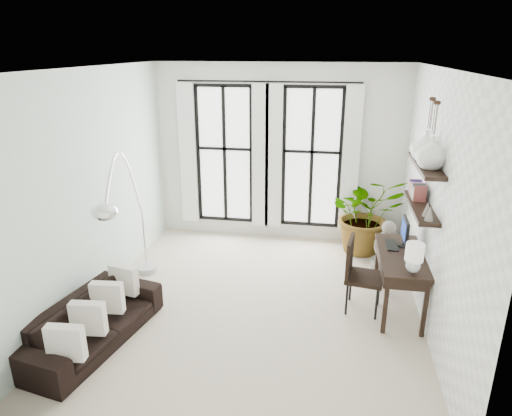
% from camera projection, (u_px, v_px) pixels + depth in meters
% --- Properties ---
extents(floor, '(5.00, 5.00, 0.00)m').
position_uv_depth(floor, '(256.00, 303.00, 6.47)').
color(floor, beige).
rests_on(floor, ground).
extents(ceiling, '(5.00, 5.00, 0.00)m').
position_uv_depth(ceiling, '(255.00, 68.00, 5.41)').
color(ceiling, white).
rests_on(ceiling, wall_back).
extents(wall_left, '(0.00, 5.00, 5.00)m').
position_uv_depth(wall_left, '(95.00, 188.00, 6.30)').
color(wall_left, silver).
rests_on(wall_left, floor).
extents(wall_right, '(0.00, 5.00, 5.00)m').
position_uv_depth(wall_right, '(436.00, 206.00, 5.58)').
color(wall_right, white).
rests_on(wall_right, floor).
extents(wall_back, '(4.50, 0.00, 4.50)m').
position_uv_depth(wall_back, '(279.00, 154.00, 8.26)').
color(wall_back, white).
rests_on(wall_back, floor).
extents(windows, '(3.26, 0.13, 2.65)m').
position_uv_depth(windows, '(267.00, 157.00, 8.24)').
color(windows, white).
rests_on(windows, wall_back).
extents(wall_shelves, '(0.25, 1.30, 0.60)m').
position_uv_depth(wall_shelves, '(422.00, 189.00, 5.80)').
color(wall_shelves, black).
rests_on(wall_shelves, wall_right).
extents(sofa, '(1.12, 2.06, 0.57)m').
position_uv_depth(sofa, '(93.00, 322.00, 5.53)').
color(sofa, black).
rests_on(sofa, floor).
extents(throw_pillows, '(0.40, 1.52, 0.40)m').
position_uv_depth(throw_pillows, '(98.00, 307.00, 5.44)').
color(throw_pillows, silver).
rests_on(throw_pillows, sofa).
extents(plant, '(1.48, 1.35, 1.40)m').
position_uv_depth(plant, '(366.00, 214.00, 7.92)').
color(plant, '#2D7228').
rests_on(plant, floor).
extents(desk, '(0.59, 1.39, 1.21)m').
position_uv_depth(desk, '(401.00, 260.00, 6.07)').
color(desk, black).
rests_on(desk, floor).
extents(desk_chair, '(0.56, 0.56, 1.03)m').
position_uv_depth(desk_chair, '(358.00, 270.00, 6.16)').
color(desk_chair, black).
rests_on(desk_chair, floor).
extents(arc_lamp, '(0.71, 2.15, 2.22)m').
position_uv_depth(arc_lamp, '(124.00, 186.00, 5.93)').
color(arc_lamp, silver).
rests_on(arc_lamp, floor).
extents(buddha, '(0.46, 0.46, 0.82)m').
position_uv_depth(buddha, '(387.00, 248.00, 7.41)').
color(buddha, gray).
rests_on(buddha, floor).
extents(vase_a, '(0.37, 0.37, 0.38)m').
position_uv_depth(vase_a, '(432.00, 153.00, 5.35)').
color(vase_a, white).
rests_on(vase_a, shelf_upper).
extents(vase_b, '(0.37, 0.37, 0.38)m').
position_uv_depth(vase_b, '(426.00, 146.00, 5.72)').
color(vase_b, white).
rests_on(vase_b, shelf_upper).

